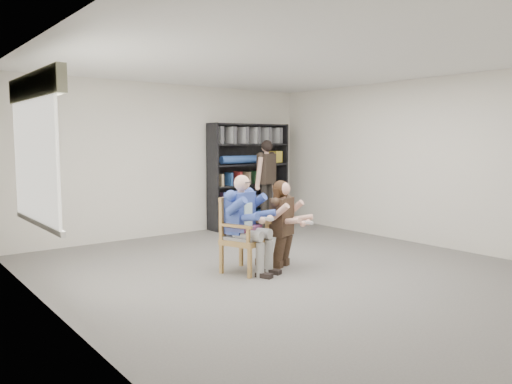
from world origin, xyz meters
TOP-DOWN VIEW (x-y plane):
  - room_shell at (0.00, 0.00)m, footprint 6.00×7.00m
  - floor at (0.00, 0.00)m, footprint 6.00×7.00m
  - window_left at (-2.95, 1.00)m, footprint 0.16×2.00m
  - armchair at (-0.50, 0.45)m, footprint 0.75×0.73m
  - seated_man at (-0.50, 0.45)m, footprint 0.80×0.94m
  - kneeling_woman at (0.08, 0.33)m, footprint 0.75×0.94m
  - bookshelf at (1.70, 3.28)m, footprint 1.80×0.38m
  - standing_man at (1.73, 2.75)m, footprint 0.61×0.47m

SIDE VIEW (x-z plane):
  - floor at x=0.00m, z-range -0.01..0.01m
  - armchair at x=-0.50m, z-range 0.00..1.01m
  - kneeling_woman at x=0.08m, z-range 0.00..1.21m
  - seated_man at x=-0.50m, z-range 0.00..1.32m
  - standing_man at x=1.73m, z-range 0.00..1.76m
  - bookshelf at x=1.70m, z-range 0.00..2.10m
  - room_shell at x=0.00m, z-range 0.00..2.80m
  - window_left at x=-2.95m, z-range 0.76..2.50m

